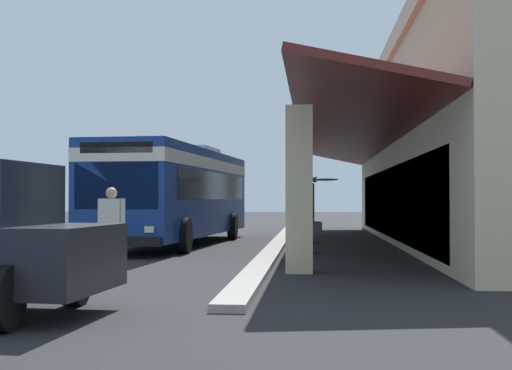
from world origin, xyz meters
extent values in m
plane|color=#262628|center=(0.00, 8.00, 0.00)|extent=(120.00, 120.00, 0.00)
cube|color=#9E998E|center=(-1.31, 4.96, 0.06)|extent=(30.63, 0.50, 0.12)
cube|color=#C6B793|center=(-11.52, 5.82, 1.71)|extent=(0.55, 0.55, 3.42)
cube|color=#C6B793|center=(-6.41, 5.82, 1.71)|extent=(0.55, 0.55, 3.42)
cube|color=#C6B793|center=(-1.31, 5.82, 1.71)|extent=(0.55, 0.55, 3.42)
cube|color=#C6B793|center=(3.79, 5.82, 1.71)|extent=(0.55, 0.55, 3.42)
cube|color=#C6B793|center=(8.90, 5.82, 1.71)|extent=(0.55, 0.55, 3.42)
cube|color=#5B1E19|center=(-1.31, 7.14, 3.77)|extent=(25.52, 3.16, 0.82)
cube|color=#19232D|center=(-1.31, 8.78, 1.40)|extent=(21.44, 0.08, 2.40)
cube|color=navy|center=(0.50, 1.58, 1.73)|extent=(11.18, 3.47, 2.75)
cube|color=silver|center=(0.50, 1.58, 2.65)|extent=(11.20, 3.49, 0.36)
cube|color=#19232D|center=(0.20, 1.60, 1.95)|extent=(9.42, 3.35, 0.90)
cube|color=#19232D|center=(5.95, 1.12, 1.85)|extent=(0.25, 2.24, 1.20)
cube|color=black|center=(5.96, 1.12, 2.82)|extent=(0.22, 1.94, 0.28)
cube|color=black|center=(6.08, 1.11, 0.45)|extent=(0.41, 2.46, 0.24)
cube|color=silver|center=(6.08, 2.00, 0.75)|extent=(0.08, 0.24, 0.16)
cube|color=silver|center=(5.93, 0.23, 0.75)|extent=(0.08, 0.24, 0.16)
cube|color=silver|center=(-0.99, 1.71, 3.22)|extent=(2.54, 1.98, 0.24)
cylinder|color=black|center=(4.23, 2.54, 0.50)|extent=(1.00, 0.30, 1.00)
cylinder|color=black|center=(4.01, 0.00, 0.50)|extent=(1.00, 0.30, 1.00)
cylinder|color=black|center=(-2.46, 3.11, 0.50)|extent=(1.00, 0.30, 1.00)
cylinder|color=black|center=(-2.67, 0.57, 0.50)|extent=(1.00, 0.30, 1.00)
cylinder|color=black|center=(13.50, 2.74, 0.38)|extent=(0.76, 0.26, 0.76)
cylinder|color=black|center=(15.45, 2.59, 0.38)|extent=(0.76, 0.26, 0.76)
cylinder|color=black|center=(-5.99, -6.00, 0.38)|extent=(0.76, 0.26, 0.76)
cylinder|color=#38383D|center=(8.77, 1.83, 0.43)|extent=(0.16, 0.16, 0.87)
cylinder|color=#38383D|center=(9.10, 1.94, 0.43)|extent=(0.16, 0.16, 0.87)
cube|color=silver|center=(8.93, 1.89, 1.19)|extent=(0.33, 0.54, 0.65)
sphere|color=tan|center=(8.93, 1.89, 1.64)|extent=(0.24, 0.24, 0.24)
cylinder|color=silver|center=(8.81, 1.60, 1.23)|extent=(0.09, 0.09, 0.59)
cylinder|color=silver|center=(9.05, 2.17, 1.23)|extent=(0.09, 0.09, 0.59)
cube|color=gray|center=(-5.39, 6.09, 0.28)|extent=(0.78, 0.78, 0.57)
cylinder|color=#332319|center=(-5.39, 6.09, 0.58)|extent=(0.66, 0.66, 0.02)
cylinder|color=brown|center=(-5.39, 6.09, 1.37)|extent=(0.16, 0.16, 1.60)
ellipsoid|color=#1E6028|center=(-4.98, 6.16, 2.37)|extent=(0.86, 0.35, 0.15)
ellipsoid|color=#1E6028|center=(-5.29, 6.62, 2.32)|extent=(0.41, 1.10, 0.14)
ellipsoid|color=#1E6028|center=(-5.84, 6.17, 2.27)|extent=(0.94, 0.37, 0.14)
ellipsoid|color=#1E6028|center=(-5.33, 5.62, 2.32)|extent=(0.32, 0.95, 0.18)
camera|label=1|loc=(22.93, 6.08, 1.50)|focal=47.95mm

